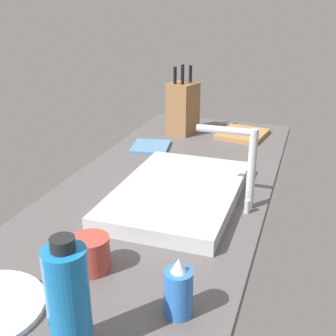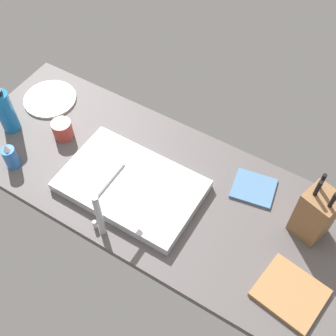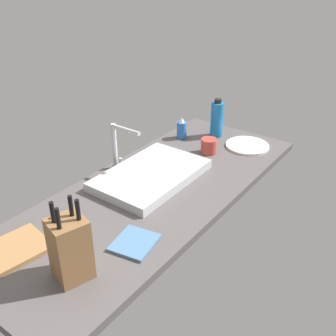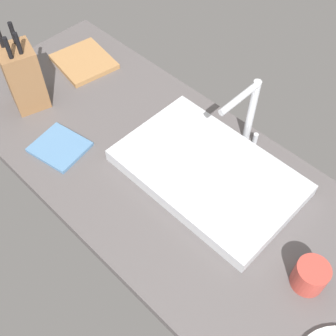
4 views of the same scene
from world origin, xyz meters
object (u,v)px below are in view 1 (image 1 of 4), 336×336
soap_bottle (178,291)px  water_bottle (68,300)px  knife_block (183,108)px  coffee_mug (91,254)px  dish_towel (151,147)px  faucet (243,160)px  sink_basin (178,193)px  cutting_board (242,134)px

soap_bottle → water_bottle: water_bottle is taller
knife_block → water_bottle: knife_block is taller
water_bottle → coffee_mug: water_bottle is taller
soap_bottle → water_bottle: (14.46, -14.45, 5.04)cm
soap_bottle → dish_towel: 97.04cm
faucet → dish_towel: faucet is taller
sink_basin → knife_block: (-64.95, -18.70, 9.19)cm
coffee_mug → water_bottle: bearing=20.3°
water_bottle → dish_towel: bearing=-166.2°
knife_block → cutting_board: bearing=114.8°
sink_basin → coffee_mug: 40.65cm
cutting_board → water_bottle: size_ratio=0.95×
water_bottle → sink_basin: bearing=-179.3°
cutting_board → soap_bottle: size_ratio=1.70×
sink_basin → coffee_mug: bearing=-10.6°
dish_towel → faucet: bearing=47.5°
sink_basin → soap_bottle: 49.99cm
water_bottle → coffee_mug: size_ratio=2.64×
cutting_board → water_bottle: 131.16cm
sink_basin → cutting_board: size_ratio=2.53×
sink_basin → water_bottle: 62.54cm
sink_basin → knife_block: knife_block is taller
cutting_board → dish_towel: bearing=-49.0°
cutting_board → dish_towel: 42.30cm
dish_towel → knife_block: bearing=166.3°
dish_towel → cutting_board: bearing=131.0°
soap_bottle → cutting_board: bearing=-176.2°
sink_basin → dish_towel: 47.72cm
faucet → cutting_board: faucet is taller
knife_block → dish_towel: 26.99cm
cutting_board → dish_towel: size_ratio=1.32×
dish_towel → coffee_mug: 82.66cm
faucet → soap_bottle: size_ratio=1.89×
faucet → water_bottle: size_ratio=1.06×
sink_basin → soap_bottle: soap_bottle is taller
knife_block → coffee_mug: (104.86, 11.21, -7.34)cm
knife_block → cutting_board: 28.33cm
sink_basin → dish_towel: size_ratio=3.33×
sink_basin → faucet: bearing=94.6°
dish_towel → sink_basin: bearing=31.0°
soap_bottle → water_bottle: 21.05cm
cutting_board → water_bottle: bearing=-2.9°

